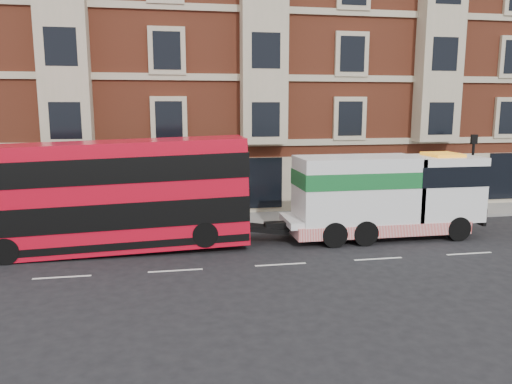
# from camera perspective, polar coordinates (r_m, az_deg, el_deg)

# --- Properties ---
(ground) EXTENTS (120.00, 120.00, 0.00)m
(ground) POSITION_cam_1_polar(r_m,az_deg,el_deg) (19.41, 2.82, -8.29)
(ground) COLOR black
(ground) RESTS_ON ground
(sidewalk) EXTENTS (90.00, 3.00, 0.15)m
(sidewalk) POSITION_cam_1_polar(r_m,az_deg,el_deg) (26.48, -0.86, -3.13)
(sidewalk) COLOR slate
(sidewalk) RESTS_ON ground
(victorian_terrace) EXTENTS (45.00, 12.00, 20.40)m
(victorian_terrace) POSITION_cam_1_polar(r_m,az_deg,el_deg) (33.52, -2.22, 16.80)
(victorian_terrace) COLOR brown
(victorian_terrace) RESTS_ON ground
(lamp_post_west) EXTENTS (0.35, 0.15, 4.35)m
(lamp_post_west) POSITION_cam_1_polar(r_m,az_deg,el_deg) (24.45, -14.37, 1.66)
(lamp_post_west) COLOR black
(lamp_post_west) RESTS_ON sidewalk
(lamp_post_east) EXTENTS (0.35, 0.15, 4.35)m
(lamp_post_east) POSITION_cam_1_polar(r_m,az_deg,el_deg) (29.29, 23.45, 2.48)
(lamp_post_east) COLOR black
(lamp_post_east) RESTS_ON sidewalk
(double_decker_bus) EXTENTS (11.34, 2.60, 4.59)m
(double_decker_bus) POSITION_cam_1_polar(r_m,az_deg,el_deg) (21.47, -16.40, -0.22)
(double_decker_bus) COLOR red
(double_decker_bus) RESTS_ON ground
(tow_truck) EXTENTS (9.08, 2.68, 3.78)m
(tow_truck) POSITION_cam_1_polar(r_m,az_deg,el_deg) (23.52, 14.28, -0.31)
(tow_truck) COLOR white
(tow_truck) RESTS_ON ground
(pedestrian) EXTENTS (0.59, 0.40, 1.59)m
(pedestrian) POSITION_cam_1_polar(r_m,az_deg,el_deg) (26.12, -20.76, -2.02)
(pedestrian) COLOR #182530
(pedestrian) RESTS_ON sidewalk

